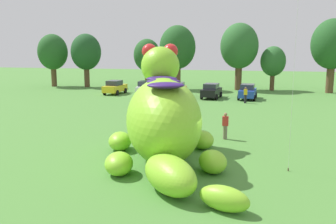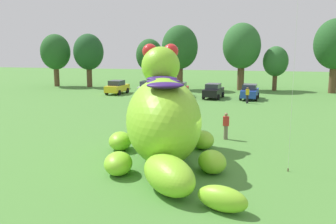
# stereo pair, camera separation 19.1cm
# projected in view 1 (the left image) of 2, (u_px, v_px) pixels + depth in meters

# --- Properties ---
(ground_plane) EXTENTS (160.00, 160.00, 0.00)m
(ground_plane) POSITION_uv_depth(u_px,v_px,m) (188.00, 167.00, 18.06)
(ground_plane) COLOR #4C8438
(giant_inflatable_creature) EXTENTS (8.39, 10.75, 6.01)m
(giant_inflatable_creature) POSITION_uv_depth(u_px,v_px,m) (164.00, 119.00, 18.78)
(giant_inflatable_creature) COLOR #8CD12D
(giant_inflatable_creature) RESTS_ON ground
(car_yellow) EXTENTS (2.13, 4.20, 1.72)m
(car_yellow) POSITION_uv_depth(u_px,v_px,m) (115.00, 87.00, 46.56)
(car_yellow) COLOR yellow
(car_yellow) RESTS_ON ground
(car_white) EXTENTS (2.18, 4.22, 1.72)m
(car_white) POSITION_uv_depth(u_px,v_px,m) (146.00, 88.00, 45.78)
(car_white) COLOR white
(car_white) RESTS_ON ground
(car_red) EXTENTS (2.09, 4.18, 1.72)m
(car_red) POSITION_uv_depth(u_px,v_px,m) (177.00, 90.00, 43.91)
(car_red) COLOR red
(car_red) RESTS_ON ground
(car_black) EXTENTS (2.26, 4.25, 1.72)m
(car_black) POSITION_uv_depth(u_px,v_px,m) (211.00, 91.00, 42.60)
(car_black) COLOR black
(car_black) RESTS_ON ground
(car_blue) EXTENTS (2.15, 4.21, 1.72)m
(car_blue) POSITION_uv_depth(u_px,v_px,m) (248.00, 92.00, 41.83)
(car_blue) COLOR #2347B7
(car_blue) RESTS_ON ground
(tree_far_left) EXTENTS (4.41, 4.41, 7.82)m
(tree_far_left) POSITION_uv_depth(u_px,v_px,m) (53.00, 52.00, 55.13)
(tree_far_left) COLOR brown
(tree_far_left) RESTS_ON ground
(tree_left) EXTENTS (4.42, 4.42, 7.84)m
(tree_left) POSITION_uv_depth(u_px,v_px,m) (86.00, 52.00, 54.27)
(tree_left) COLOR brown
(tree_left) RESTS_ON ground
(tree_mid_left) EXTENTS (4.00, 4.00, 7.11)m
(tree_mid_left) POSITION_uv_depth(u_px,v_px,m) (147.00, 55.00, 55.10)
(tree_mid_left) COLOR brown
(tree_mid_left) RESTS_ON ground
(tree_centre_left) EXTENTS (4.98, 4.98, 8.85)m
(tree_centre_left) POSITION_uv_depth(u_px,v_px,m) (178.00, 48.00, 50.87)
(tree_centre_left) COLOR brown
(tree_centre_left) RESTS_ON ground
(tree_centre) EXTENTS (5.14, 5.14, 9.12)m
(tree_centre) POSITION_uv_depth(u_px,v_px,m) (239.00, 46.00, 50.10)
(tree_centre) COLOR brown
(tree_centre) RESTS_ON ground
(tree_centre_right) EXTENTS (3.38, 3.38, 6.00)m
(tree_centre_right) POSITION_uv_depth(u_px,v_px,m) (273.00, 62.00, 50.12)
(tree_centre_right) COLOR brown
(tree_centre_right) RESTS_ON ground
(tree_mid_right) EXTENTS (5.32, 5.32, 9.45)m
(tree_mid_right) POSITION_uv_depth(u_px,v_px,m) (333.00, 45.00, 46.78)
(tree_mid_right) COLOR brown
(tree_mid_right) RESTS_ON ground
(spectator_near_inflatable) EXTENTS (0.38, 0.26, 1.71)m
(spectator_near_inflatable) POSITION_uv_depth(u_px,v_px,m) (225.00, 126.00, 23.41)
(spectator_near_inflatable) COLOR #726656
(spectator_near_inflatable) RESTS_ON ground
(spectator_mid_field) EXTENTS (0.38, 0.26, 1.71)m
(spectator_mid_field) POSITION_uv_depth(u_px,v_px,m) (184.00, 108.00, 30.69)
(spectator_mid_field) COLOR black
(spectator_mid_field) RESTS_ON ground
(spectator_by_cars) EXTENTS (0.38, 0.26, 1.71)m
(spectator_by_cars) POSITION_uv_depth(u_px,v_px,m) (245.00, 95.00, 38.76)
(spectator_by_cars) COLOR black
(spectator_by_cars) RESTS_ON ground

